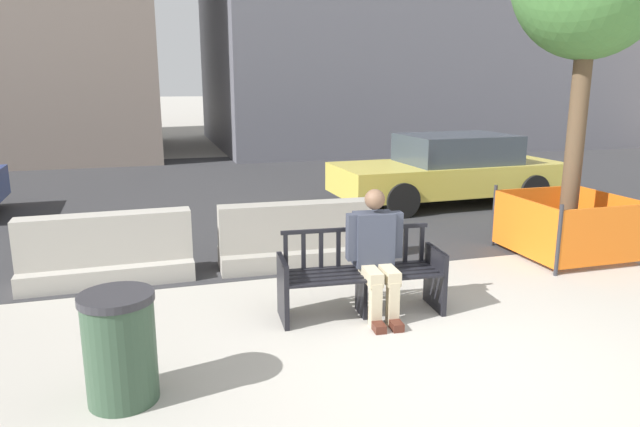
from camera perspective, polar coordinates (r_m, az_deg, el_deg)
ground_plane at (r=5.17m, az=14.43°, el=-14.69°), size 200.00×200.00×0.00m
street_asphalt at (r=13.04m, az=-5.45°, el=2.47°), size 120.00×12.00×0.01m
street_bench at (r=5.95m, az=4.10°, el=-6.38°), size 1.72×0.65×0.88m
seated_person at (r=5.85m, az=5.63°, el=-3.73°), size 0.59×0.74×1.31m
jersey_barrier_centre at (r=7.52m, az=-2.44°, el=-2.67°), size 2.03×0.76×0.84m
jersey_barrier_left at (r=7.36m, az=-20.49°, el=-3.84°), size 2.02×0.73×0.84m
construction_fence at (r=8.62m, az=23.47°, el=-0.93°), size 1.46×1.46×0.91m
car_taxi_near at (r=11.60m, az=12.83°, el=4.28°), size 4.56×1.98×1.37m
trash_bin at (r=4.63m, az=-19.35°, el=-12.52°), size 0.55×0.55×0.86m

